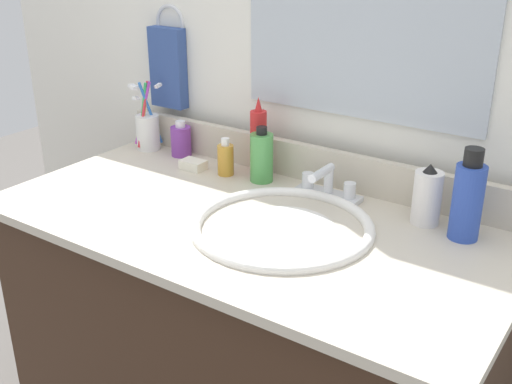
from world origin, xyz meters
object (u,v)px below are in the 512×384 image
at_px(hand_towel, 168,68).
at_px(soap_bar, 193,165).
at_px(bottle_toner_green, 262,157).
at_px(bottle_oil_amber, 226,159).
at_px(bottle_spray_red, 258,140).
at_px(cup_white_ceramic, 147,129).
at_px(faucet, 327,187).
at_px(bottle_lotion_white, 427,197).
at_px(bottle_cream_purple, 181,140).
at_px(bottle_shampoo_blue, 468,199).

height_order(hand_towel, soap_bar, hand_towel).
height_order(bottle_toner_green, bottle_oil_amber, bottle_toner_green).
xyz_separation_m(bottle_spray_red, cup_white_ceramic, (-0.36, -0.03, -0.03)).
bearing_deg(faucet, cup_white_ceramic, 178.17).
xyz_separation_m(bottle_toner_green, bottle_lotion_white, (0.42, -0.00, -0.00)).
distance_m(faucet, bottle_cream_purple, 0.47).
bearing_deg(bottle_lotion_white, bottle_toner_green, 179.92).
relative_size(hand_towel, bottle_spray_red, 1.12).
distance_m(hand_towel, bottle_oil_amber, 0.35).
relative_size(faucet, bottle_lotion_white, 1.19).
bearing_deg(hand_towel, cup_white_ceramic, -104.74).
relative_size(hand_towel, cup_white_ceramic, 1.13).
distance_m(bottle_cream_purple, bottle_spray_red, 0.25).
bearing_deg(bottle_oil_amber, cup_white_ceramic, 173.71).
relative_size(hand_towel, bottle_oil_amber, 2.28).
bearing_deg(faucet, hand_towel, 170.32).
bearing_deg(bottle_lotion_white, soap_bar, -176.83).
relative_size(bottle_lotion_white, soap_bar, 2.10).
xyz_separation_m(bottle_oil_amber, bottle_lotion_white, (0.52, 0.02, 0.02)).
bearing_deg(hand_towel, bottle_spray_red, -7.77).
xyz_separation_m(hand_towel, bottle_spray_red, (0.34, -0.05, -0.14)).
distance_m(bottle_shampoo_blue, bottle_spray_red, 0.56).
bearing_deg(cup_white_ceramic, soap_bar, -13.82).
distance_m(hand_towel, bottle_lotion_white, 0.82).
relative_size(bottle_cream_purple, bottle_lotion_white, 0.73).
bearing_deg(bottle_toner_green, cup_white_ceramic, 177.62).
relative_size(faucet, bottle_toner_green, 1.15).
bearing_deg(bottle_oil_amber, bottle_spray_red, 48.93).
height_order(bottle_spray_red, bottle_lotion_white, bottle_spray_red).
bearing_deg(faucet, bottle_spray_red, 167.53).
distance_m(bottle_cream_purple, cup_white_ceramic, 0.11).
xyz_separation_m(bottle_shampoo_blue, bottle_spray_red, (-0.55, 0.07, -0.00)).
bearing_deg(cup_white_ceramic, bottle_toner_green, -2.38).
bearing_deg(soap_bar, faucet, 4.92).
xyz_separation_m(faucet, bottle_spray_red, (-0.23, 0.05, 0.06)).
bearing_deg(soap_bar, bottle_cream_purple, 146.25).
bearing_deg(bottle_spray_red, soap_bar, -150.95).
relative_size(bottle_toner_green, bottle_lotion_white, 1.04).
bearing_deg(cup_white_ceramic, bottle_cream_purple, 6.27).
bearing_deg(faucet, bottle_oil_amber, -177.10).
bearing_deg(bottle_spray_red, bottle_oil_amber, -131.07).
bearing_deg(bottle_lotion_white, faucet, -179.62).
relative_size(bottle_toner_green, cup_white_ceramic, 0.72).
bearing_deg(faucet, soap_bar, -175.08).
relative_size(bottle_shampoo_blue, bottle_oil_amber, 1.99).
xyz_separation_m(faucet, bottle_oil_amber, (-0.28, -0.01, 0.01)).
bearing_deg(bottle_toner_green, bottle_cream_purple, 174.23).
distance_m(bottle_spray_red, bottle_oil_amber, 0.10).
distance_m(bottle_lotion_white, cup_white_ceramic, 0.82).
bearing_deg(soap_bar, bottle_spray_red, 29.05).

